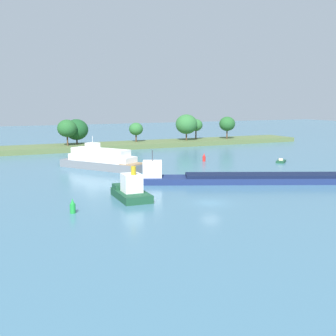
{
  "coord_description": "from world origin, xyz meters",
  "views": [
    {
      "loc": [
        -30.05,
        -50.46,
        14.01
      ],
      "look_at": [
        4.59,
        23.76,
        1.2
      ],
      "focal_mm": 46.52,
      "sensor_mm": 36.0,
      "label": 1
    }
  ],
  "objects": [
    {
      "name": "ground_plane",
      "position": [
        0.0,
        0.0,
        0.0
      ],
      "size": [
        400.0,
        400.0,
        0.0
      ],
      "primitive_type": "plane",
      "color": "teal"
    },
    {
      "name": "fishing_skiff",
      "position": [
        34.67,
        27.38,
        0.26
      ],
      "size": [
        3.98,
        3.86,
        0.95
      ],
      "color": "#19472D",
      "rests_on": "ground"
    },
    {
      "name": "treeline_island",
      "position": [
        21.49,
        72.51,
        2.58
      ],
      "size": [
        98.59,
        13.12,
        9.57
      ],
      "color": "#566B3D",
      "rests_on": "ground"
    },
    {
      "name": "tugboat",
      "position": [
        -9.04,
        7.17,
        1.24
      ],
      "size": [
        4.34,
        8.47,
        4.88
      ],
      "color": "#19472D",
      "rests_on": "ground"
    },
    {
      "name": "channel_buoy_green",
      "position": [
        -18.48,
        2.54,
        0.81
      ],
      "size": [
        0.7,
        0.7,
        1.9
      ],
      "color": "green",
      "rests_on": "ground"
    },
    {
      "name": "white_riverboat",
      "position": [
        -5.01,
        35.38,
        1.83
      ],
      "size": [
        14.53,
        18.72,
        6.7
      ],
      "color": "slate",
      "rests_on": "ground"
    },
    {
      "name": "channel_buoy_red",
      "position": [
        19.65,
        36.31,
        0.81
      ],
      "size": [
        0.7,
        0.7,
        1.9
      ],
      "color": "red",
      "rests_on": "ground"
    },
    {
      "name": "cargo_barge",
      "position": [
        15.14,
        9.49,
        0.82
      ],
      "size": [
        41.21,
        21.98,
        5.61
      ],
      "color": "navy",
      "rests_on": "ground"
    }
  ]
}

